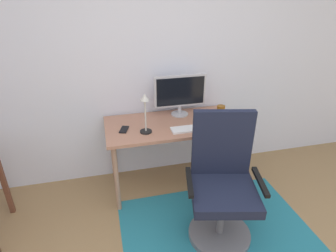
{
  "coord_description": "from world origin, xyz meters",
  "views": [
    {
      "loc": [
        -0.47,
        -0.63,
        1.96
      ],
      "look_at": [
        0.07,
        1.56,
        0.84
      ],
      "focal_mm": 30.19,
      "sensor_mm": 36.0,
      "label": 1
    }
  ],
  "objects_px": {
    "monitor": "(180,92)",
    "cell_phone": "(124,129)",
    "computer_mouse": "(221,124)",
    "office_chair": "(222,189)",
    "desk_lamp": "(145,109)",
    "desk": "(172,130)",
    "keyboard": "(193,128)",
    "coffee_cup": "(221,111)"
  },
  "relations": [
    {
      "from": "computer_mouse",
      "to": "desk",
      "type": "bearing_deg",
      "value": 159.27
    },
    {
      "from": "keyboard",
      "to": "office_chair",
      "type": "distance_m",
      "value": 0.64
    },
    {
      "from": "keyboard",
      "to": "cell_phone",
      "type": "xyz_separation_m",
      "value": [
        -0.64,
        0.14,
        -0.0
      ]
    },
    {
      "from": "desk_lamp",
      "to": "computer_mouse",
      "type": "bearing_deg",
      "value": -3.06
    },
    {
      "from": "desk_lamp",
      "to": "monitor",
      "type": "bearing_deg",
      "value": 36.93
    },
    {
      "from": "desk",
      "to": "keyboard",
      "type": "xyz_separation_m",
      "value": [
        0.17,
        -0.18,
        0.09
      ]
    },
    {
      "from": "cell_phone",
      "to": "office_chair",
      "type": "height_order",
      "value": "office_chair"
    },
    {
      "from": "monitor",
      "to": "keyboard",
      "type": "height_order",
      "value": "monitor"
    },
    {
      "from": "cell_phone",
      "to": "office_chair",
      "type": "distance_m",
      "value": 1.04
    },
    {
      "from": "desk",
      "to": "monitor",
      "type": "relative_size",
      "value": 2.43
    },
    {
      "from": "keyboard",
      "to": "computer_mouse",
      "type": "height_order",
      "value": "computer_mouse"
    },
    {
      "from": "coffee_cup",
      "to": "office_chair",
      "type": "distance_m",
      "value": 0.93
    },
    {
      "from": "keyboard",
      "to": "desk_lamp",
      "type": "xyz_separation_m",
      "value": [
        -0.45,
        0.05,
        0.23
      ]
    },
    {
      "from": "desk",
      "to": "monitor",
      "type": "bearing_deg",
      "value": 53.72
    },
    {
      "from": "desk_lamp",
      "to": "cell_phone",
      "type": "bearing_deg",
      "value": 154.07
    },
    {
      "from": "cell_phone",
      "to": "keyboard",
      "type": "bearing_deg",
      "value": 6.98
    },
    {
      "from": "monitor",
      "to": "cell_phone",
      "type": "bearing_deg",
      "value": -160.24
    },
    {
      "from": "cell_phone",
      "to": "coffee_cup",
      "type": "bearing_deg",
      "value": 24.93
    },
    {
      "from": "monitor",
      "to": "coffee_cup",
      "type": "distance_m",
      "value": 0.47
    },
    {
      "from": "keyboard",
      "to": "office_chair",
      "type": "relative_size",
      "value": 0.39
    },
    {
      "from": "desk",
      "to": "office_chair",
      "type": "xyz_separation_m",
      "value": [
        0.24,
        -0.74,
        -0.2
      ]
    },
    {
      "from": "keyboard",
      "to": "desk_lamp",
      "type": "bearing_deg",
      "value": 173.9
    },
    {
      "from": "monitor",
      "to": "desk_lamp",
      "type": "xyz_separation_m",
      "value": [
        -0.42,
        -0.31,
        -0.01
      ]
    },
    {
      "from": "monitor",
      "to": "desk_lamp",
      "type": "relative_size",
      "value": 1.43
    },
    {
      "from": "desk_lamp",
      "to": "coffee_cup",
      "type": "bearing_deg",
      "value": 13.06
    },
    {
      "from": "monitor",
      "to": "coffee_cup",
      "type": "xyz_separation_m",
      "value": [
        0.41,
        -0.12,
        -0.19
      ]
    },
    {
      "from": "coffee_cup",
      "to": "keyboard",
      "type": "bearing_deg",
      "value": -147.62
    },
    {
      "from": "keyboard",
      "to": "desk_lamp",
      "type": "height_order",
      "value": "desk_lamp"
    },
    {
      "from": "coffee_cup",
      "to": "cell_phone",
      "type": "height_order",
      "value": "coffee_cup"
    },
    {
      "from": "computer_mouse",
      "to": "office_chair",
      "type": "distance_m",
      "value": 0.68
    },
    {
      "from": "desk_lamp",
      "to": "office_chair",
      "type": "relative_size",
      "value": 0.34
    },
    {
      "from": "computer_mouse",
      "to": "office_chair",
      "type": "bearing_deg",
      "value": -110.12
    },
    {
      "from": "monitor",
      "to": "cell_phone",
      "type": "relative_size",
      "value": 3.84
    },
    {
      "from": "office_chair",
      "to": "cell_phone",
      "type": "bearing_deg",
      "value": 148.68
    },
    {
      "from": "computer_mouse",
      "to": "office_chair",
      "type": "relative_size",
      "value": 0.09
    },
    {
      "from": "monitor",
      "to": "keyboard",
      "type": "bearing_deg",
      "value": -84.67
    },
    {
      "from": "computer_mouse",
      "to": "desk_lamp",
      "type": "bearing_deg",
      "value": 176.94
    },
    {
      "from": "cell_phone",
      "to": "desk_lamp",
      "type": "bearing_deg",
      "value": -6.49
    },
    {
      "from": "desk",
      "to": "coffee_cup",
      "type": "bearing_deg",
      "value": 6.42
    },
    {
      "from": "desk_lamp",
      "to": "office_chair",
      "type": "bearing_deg",
      "value": -49.71
    },
    {
      "from": "office_chair",
      "to": "desk_lamp",
      "type": "bearing_deg",
      "value": 143.74
    },
    {
      "from": "cell_phone",
      "to": "desk_lamp",
      "type": "height_order",
      "value": "desk_lamp"
    }
  ]
}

